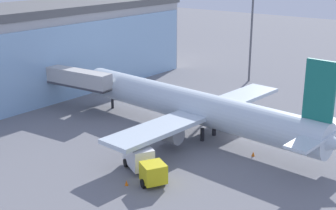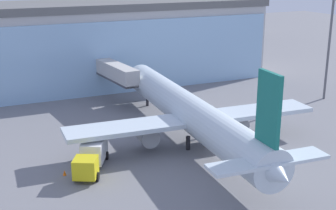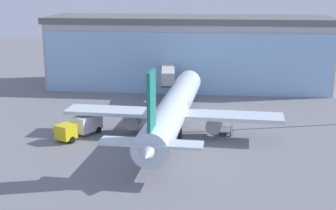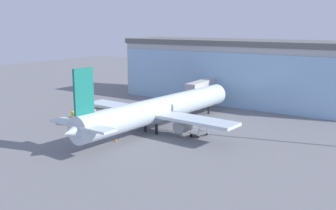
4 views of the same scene
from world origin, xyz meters
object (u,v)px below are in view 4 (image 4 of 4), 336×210
(jet_bridge, at_px, (205,86))
(baggage_cart, at_px, (199,133))
(airplane, at_px, (159,109))
(safety_cone_wingtip, at_px, (82,120))
(safety_cone_nose, at_px, (116,140))
(catering_truck, at_px, (94,115))

(jet_bridge, xyz_separation_m, baggage_cart, (9.59, -20.21, -4.11))
(jet_bridge, distance_m, baggage_cart, 22.75)
(airplane, distance_m, safety_cone_wingtip, 16.19)
(jet_bridge, height_order, safety_cone_nose, jet_bridge)
(airplane, bearing_deg, baggage_cart, -81.35)
(catering_truck, bearing_deg, airplane, 128.74)
(safety_cone_wingtip, bearing_deg, airplane, 8.95)
(jet_bridge, distance_m, catering_truck, 25.28)
(catering_truck, xyz_separation_m, baggage_cart, (20.07, 2.58, -0.97))
(catering_truck, relative_size, safety_cone_wingtip, 13.54)
(baggage_cart, height_order, safety_cone_nose, baggage_cart)
(catering_truck, distance_m, safety_cone_wingtip, 3.21)
(baggage_cart, bearing_deg, safety_cone_nose, 145.28)
(jet_bridge, height_order, airplane, airplane)
(jet_bridge, bearing_deg, catering_truck, 151.37)
(baggage_cart, height_order, safety_cone_wingtip, baggage_cart)
(airplane, bearing_deg, safety_cone_nose, 174.11)
(catering_truck, bearing_deg, baggage_cart, 126.56)
(safety_cone_wingtip, bearing_deg, catering_truck, 6.52)
(catering_truck, height_order, baggage_cart, catering_truck)
(catering_truck, bearing_deg, safety_cone_wingtip, -54.25)
(jet_bridge, height_order, catering_truck, jet_bridge)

